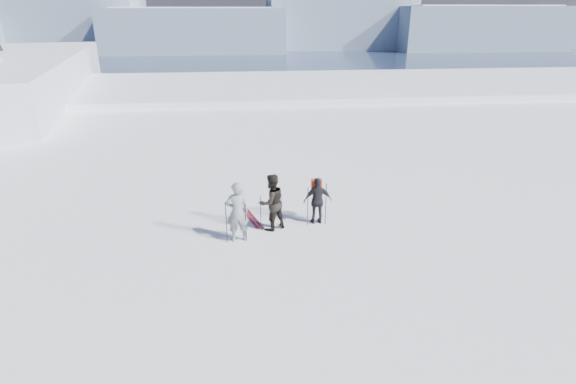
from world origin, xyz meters
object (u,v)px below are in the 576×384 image
at_px(skier_grey, 237,212).
at_px(skier_dark, 271,202).
at_px(skis_loose, 252,217).
at_px(skier_pack, 318,201).

bearing_deg(skier_grey, skier_dark, -156.21).
xyz_separation_m(skier_dark, skis_loose, (-0.59, 0.84, -0.87)).
xyz_separation_m(skier_pack, skis_loose, (-2.05, 0.58, -0.74)).
height_order(skier_dark, skis_loose, skier_dark).
height_order(skier_pack, skis_loose, skier_pack).
bearing_deg(skier_dark, skis_loose, -84.63).
distance_m(skier_grey, skis_loose, 1.77).
bearing_deg(skis_loose, skier_pack, -15.68).
bearing_deg(skier_grey, skier_pack, -167.95).
xyz_separation_m(skier_dark, skier_pack, (1.46, 0.27, -0.13)).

